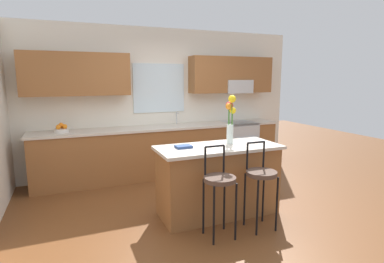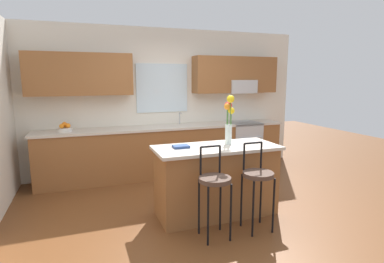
{
  "view_description": "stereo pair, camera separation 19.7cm",
  "coord_description": "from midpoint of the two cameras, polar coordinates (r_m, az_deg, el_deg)",
  "views": [
    {
      "loc": [
        -1.65,
        -3.65,
        1.79
      ],
      "look_at": [
        0.08,
        0.55,
        1.0
      ],
      "focal_mm": 28.91,
      "sensor_mm": 36.0,
      "label": 1
    },
    {
      "loc": [
        -1.46,
        -3.72,
        1.79
      ],
      "look_at": [
        0.08,
        0.55,
        1.0
      ],
      "focal_mm": 28.91,
      "sensor_mm": 36.0,
      "label": 2
    }
  ],
  "objects": [
    {
      "name": "oven_range",
      "position": [
        6.34,
        7.68,
        -2.34
      ],
      "size": [
        0.6,
        0.64,
        0.92
      ],
      "color": "#B7BABC",
      "rests_on": "ground"
    },
    {
      "name": "fruit_bowl_oranges",
      "position": [
        5.46,
        -23.92,
        0.43
      ],
      "size": [
        0.24,
        0.24,
        0.16
      ],
      "color": "silver",
      "rests_on": "counter_run"
    },
    {
      "name": "bar_stool_middle",
      "position": [
        3.74,
        11.13,
        -8.29
      ],
      "size": [
        0.36,
        0.36,
        1.04
      ],
      "color": "black",
      "rests_on": "ground"
    },
    {
      "name": "ground_plane",
      "position": [
        4.38,
        0.52,
        -14.23
      ],
      "size": [
        14.0,
        14.0,
        0.0
      ],
      "primitive_type": "plane",
      "color": "brown"
    },
    {
      "name": "kitchen_island",
      "position": [
        4.13,
        3.48,
        -8.88
      ],
      "size": [
        1.61,
        0.7,
        0.92
      ],
      "color": "brown",
      "rests_on": "ground"
    },
    {
      "name": "back_wall_assembly",
      "position": [
        5.9,
        -6.75,
        7.05
      ],
      "size": [
        5.6,
        0.5,
        2.7
      ],
      "color": "silver",
      "rests_on": "ground"
    },
    {
      "name": "counter_run",
      "position": [
        5.76,
        -6.04,
        -3.49
      ],
      "size": [
        4.56,
        0.64,
        0.92
      ],
      "color": "brown",
      "rests_on": "ground"
    },
    {
      "name": "flower_vase",
      "position": [
        4.1,
        5.74,
        2.77
      ],
      "size": [
        0.14,
        0.17,
        0.65
      ],
      "color": "silver",
      "rests_on": "kitchen_island"
    },
    {
      "name": "sink_faucet",
      "position": [
        5.88,
        -3.77,
        2.7
      ],
      "size": [
        0.02,
        0.13,
        0.23
      ],
      "color": "#B7BABC",
      "rests_on": "counter_run"
    },
    {
      "name": "cookbook",
      "position": [
        3.9,
        -3.04,
        -2.8
      ],
      "size": [
        0.2,
        0.15,
        0.03
      ],
      "primitive_type": "cube",
      "color": "navy",
      "rests_on": "kitchen_island"
    },
    {
      "name": "bar_stool_near",
      "position": [
        3.48,
        3.44,
        -9.51
      ],
      "size": [
        0.36,
        0.36,
        1.04
      ],
      "color": "black",
      "rests_on": "ground"
    }
  ]
}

